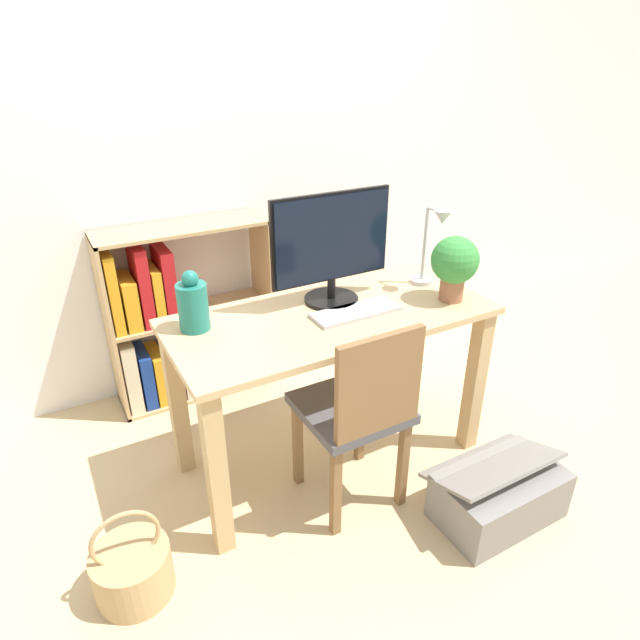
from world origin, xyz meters
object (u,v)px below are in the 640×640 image
basket (133,570)px  storage_box (499,493)px  monitor (332,244)px  chair (359,409)px  potted_plant (455,263)px  vase (193,304)px  desk_lamp (434,240)px  bookshelf (164,328)px  keyboard (356,312)px

basket → storage_box: basket is taller
monitor → basket: bearing=-159.0°
chair → storage_box: 0.69m
monitor → potted_plant: monitor is taller
potted_plant → vase: bearing=165.4°
desk_lamp → storage_box: (-0.12, -0.68, -0.87)m
potted_plant → bookshelf: (-1.05, 1.00, -0.50)m
keyboard → basket: keyboard is taller
keyboard → storage_box: size_ratio=0.72×
bookshelf → basket: (-0.45, -1.15, -0.32)m
potted_plant → basket: (-1.50, -0.15, -0.83)m
desk_lamp → keyboard: bearing=-170.9°
keyboard → bookshelf: bookshelf is taller
chair → monitor: bearing=80.8°
potted_plant → chair: bearing=-163.5°
vase → bookshelf: 0.85m
potted_plant → storage_box: size_ratio=0.55×
vase → monitor: bearing=-3.0°
vase → desk_lamp: (1.08, -0.12, 0.12)m
storage_box → monitor: bearing=114.8°
potted_plant → keyboard: bearing=169.1°
vase → bookshelf: (0.02, 0.72, -0.44)m
potted_plant → chair: potted_plant is taller
monitor → bookshelf: size_ratio=0.57×
monitor → desk_lamp: 0.48m
monitor → bookshelf: bearing=127.8°
vase → potted_plant: 1.11m
vase → basket: 0.98m
chair → bookshelf: bookshelf is taller
desk_lamp → basket: 1.78m
potted_plant → basket: 1.72m
monitor → basket: size_ratio=1.46×
storage_box → vase: bearing=140.1°
monitor → keyboard: bearing=-81.5°
desk_lamp → storage_box: desk_lamp is taller
monitor → storage_box: monitor is taller
vase → desk_lamp: bearing=-6.4°
desk_lamp → potted_plant: bearing=-93.3°
bookshelf → chair: bearing=-68.1°
monitor → keyboard: monitor is taller
keyboard → potted_plant: 0.48m
desk_lamp → vase: bearing=173.6°
potted_plant → bookshelf: 1.54m
chair → basket: (-0.92, 0.02, -0.38)m
chair → potted_plant: bearing=22.5°
chair → keyboard: bearing=67.7°
desk_lamp → basket: desk_lamp is taller
desk_lamp → bookshelf: size_ratio=0.39×
keyboard → vase: (-0.63, 0.19, 0.10)m
monitor → keyboard: 0.30m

